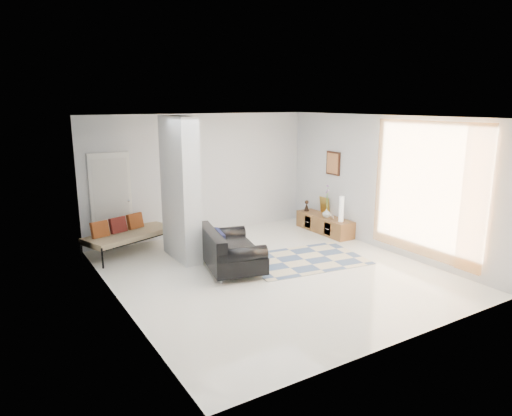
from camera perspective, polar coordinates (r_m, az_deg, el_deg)
floor at (r=8.50m, az=1.99°, el=-7.94°), size 6.00×6.00×0.00m
ceiling at (r=7.94m, az=2.15°, el=11.30°), size 6.00×6.00×0.00m
wall_back at (r=10.69m, az=-6.86°, el=4.12°), size 6.00×0.00×6.00m
wall_front at (r=5.91m, az=18.35°, el=-3.76°), size 6.00×0.00×6.00m
wall_left at (r=7.00m, az=-17.06°, el=-1.09°), size 0.00×6.00×6.00m
wall_right at (r=9.86m, az=15.54°, el=2.99°), size 0.00×6.00×6.00m
partition_column at (r=8.99m, az=-9.49°, el=2.35°), size 0.35×1.20×2.80m
hallway_door at (r=10.04m, az=-17.64°, el=0.82°), size 0.85×0.06×2.04m
curtain at (r=9.06m, az=20.49°, el=2.10°), size 0.00×2.55×2.55m
wall_art at (r=10.90m, az=9.62°, el=5.53°), size 0.04×0.45×0.55m
media_console at (r=11.05m, az=8.55°, el=-1.97°), size 0.45×1.66×0.80m
loveseat at (r=8.52m, az=-3.50°, el=-5.36°), size 1.26×1.76×0.76m
daybed at (r=9.76m, az=-15.73°, el=-3.07°), size 1.98×1.35×0.77m
area_rug at (r=9.14m, az=6.04°, el=-6.43°), size 2.50×1.85×0.01m
cylinder_lamp at (r=10.49m, az=10.62°, el=-0.13°), size 0.11×0.11×0.58m
bronze_figurine at (r=11.42m, az=6.35°, el=0.29°), size 0.15×0.15×0.27m
vase at (r=10.85m, az=8.81°, el=-0.63°), size 0.22×0.22×0.21m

